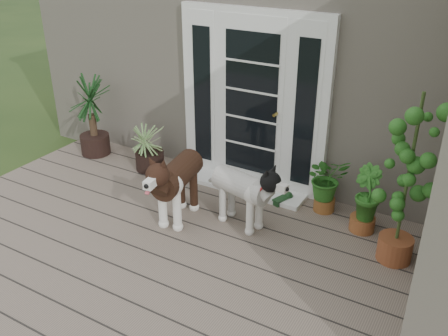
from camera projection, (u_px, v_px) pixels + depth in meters
The scene contains 13 objects.
deck at pixel (160, 288), 4.54m from camera, with size 6.20×4.60×0.12m, color #6B5B4C.
house_main at pixel (329, 41), 7.16m from camera, with size 7.40×4.00×3.10m, color #665E54.
door_unit at pixel (253, 101), 5.82m from camera, with size 1.90×0.14×2.15m, color white.
door_step at pixel (243, 186), 6.14m from camera, with size 1.60×0.40×0.05m, color white.
brindle_dog at pixel (178, 186), 5.33m from camera, with size 0.41×0.97×0.80m, color #372014, non-canonical shape.
white_dog at pixel (241, 196), 5.24m from camera, with size 0.37×0.86×0.72m, color white, non-canonical shape.
spider_plant at pixel (149, 146), 6.47m from camera, with size 0.63×0.63×0.68m, color #9BB26D, non-canonical shape.
yucca at pixel (92, 117), 6.82m from camera, with size 0.78×0.78×1.12m, color black, non-canonical shape.
herb_a at pixel (326, 187), 5.53m from camera, with size 0.47×0.47×0.60m, color #225B1A.
herb_b at pixel (364, 208), 5.18m from camera, with size 0.36×0.36×0.53m, color #1E4C15.
sapling at pixel (408, 179), 4.44m from camera, with size 0.52×0.52×1.77m, color #20601B, non-canonical shape.
clog_left at pixel (261, 189), 6.02m from camera, with size 0.14×0.30×0.09m, color black, non-canonical shape.
clog_right at pixel (283, 199), 5.80m from camera, with size 0.14×0.30×0.09m, color #163819, non-canonical shape.
Camera 1 is at (2.30, -2.38, 3.08)m, focal length 39.33 mm.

